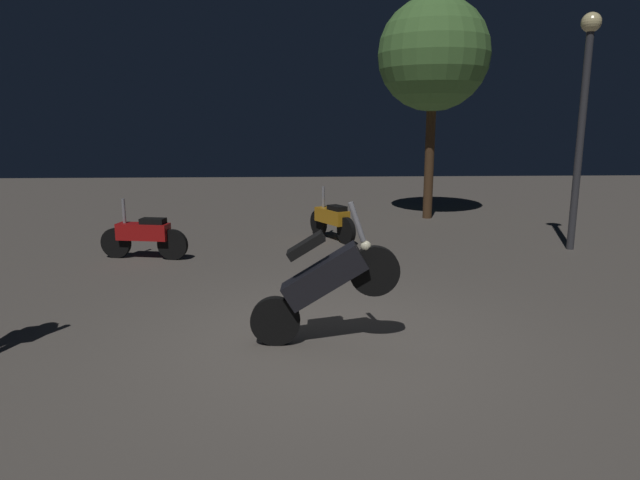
# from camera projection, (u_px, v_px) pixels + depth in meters

# --- Properties ---
(ground_plane) EXTENTS (40.00, 40.00, 0.00)m
(ground_plane) POSITION_uv_depth(u_px,v_px,m) (328.00, 341.00, 6.40)
(ground_plane) COLOR #605951
(motorcycle_black_foreground) EXTENTS (1.66, 0.35, 1.63)m
(motorcycle_black_foreground) POSITION_uv_depth(u_px,v_px,m) (324.00, 281.00, 6.14)
(motorcycle_black_foreground) COLOR black
(motorcycle_black_foreground) RESTS_ON ground_plane
(motorcycle_red_parked_left) EXTENTS (1.65, 0.47, 1.11)m
(motorcycle_red_parked_left) POSITION_uv_depth(u_px,v_px,m) (144.00, 235.00, 10.20)
(motorcycle_red_parked_left) COLOR black
(motorcycle_red_parked_left) RESTS_ON ground_plane
(motorcycle_orange_parked_right) EXTENTS (0.88, 1.51, 1.11)m
(motorcycle_orange_parked_right) POSITION_uv_depth(u_px,v_px,m) (332.00, 219.00, 11.89)
(motorcycle_orange_parked_right) COLOR black
(motorcycle_orange_parked_right) RESTS_ON ground_plane
(streetlamp_near) EXTENTS (0.36, 0.36, 4.44)m
(streetlamp_near) POSITION_uv_depth(u_px,v_px,m) (584.00, 101.00, 10.48)
(streetlamp_near) COLOR #38383D
(streetlamp_near) RESTS_ON ground_plane
(tree_left_bg) EXTENTS (2.79, 2.79, 5.53)m
(tree_left_bg) POSITION_uv_depth(u_px,v_px,m) (434.00, 55.00, 13.87)
(tree_left_bg) COLOR #4C331E
(tree_left_bg) RESTS_ON ground_plane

